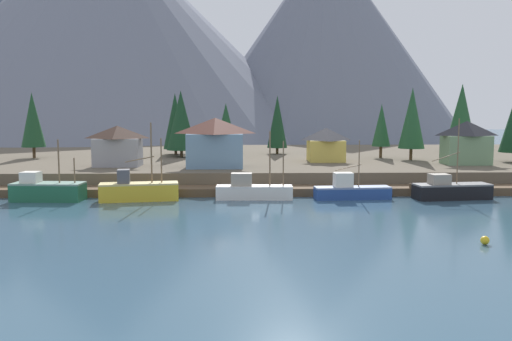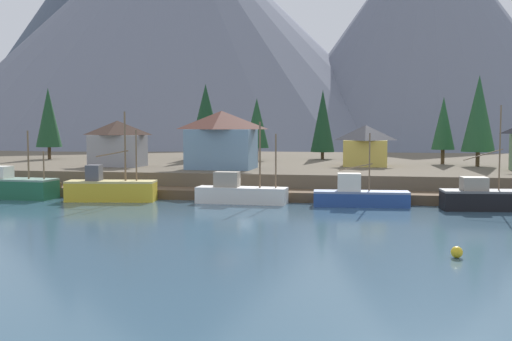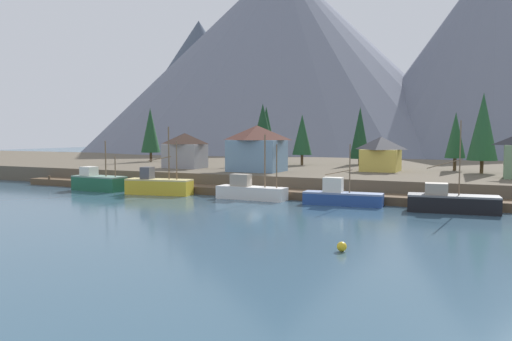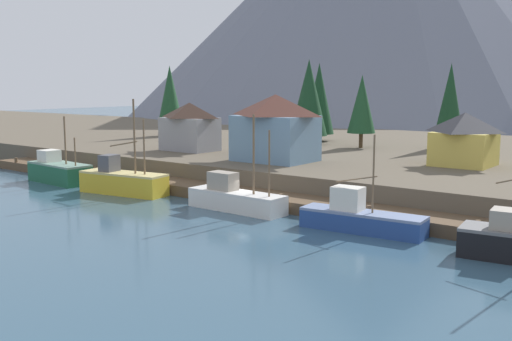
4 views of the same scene
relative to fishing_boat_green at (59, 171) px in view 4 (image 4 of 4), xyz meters
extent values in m
cube|color=#335166|center=(23.89, 21.95, -1.73)|extent=(400.00, 400.00, 1.00)
cube|color=brown|center=(23.89, 3.95, -0.73)|extent=(80.00, 4.00, 1.00)
cylinder|color=brown|center=(-12.11, 2.15, -0.43)|extent=(0.36, 0.36, 1.60)
cylinder|color=brown|center=(-4.11, 2.15, -0.43)|extent=(0.36, 0.36, 1.60)
cylinder|color=brown|center=(3.89, 2.15, -0.43)|extent=(0.36, 0.36, 1.60)
cylinder|color=brown|center=(11.89, 2.15, -0.43)|extent=(0.36, 0.36, 1.60)
cylinder|color=brown|center=(19.89, 2.15, -0.43)|extent=(0.36, 0.36, 1.60)
cylinder|color=brown|center=(27.89, 2.15, -0.43)|extent=(0.36, 0.36, 1.60)
cylinder|color=brown|center=(35.89, 2.15, -0.43)|extent=(0.36, 0.36, 1.60)
cylinder|color=brown|center=(43.89, 2.15, -0.43)|extent=(0.36, 0.36, 1.60)
cube|color=brown|center=(23.89, 33.95, 0.02)|extent=(400.00, 56.00, 2.50)
cone|color=#475160|center=(-63.97, 133.08, 27.13)|extent=(74.56, 74.56, 56.71)
cube|color=#1E5B3D|center=(0.16, -0.01, -0.25)|extent=(8.42, 3.62, 1.94)
cube|color=gray|center=(0.16, -0.01, 0.82)|extent=(8.42, 3.62, 0.20)
cube|color=silver|center=(-1.87, 0.13, 1.56)|extent=(2.12, 2.00, 1.28)
cylinder|color=brown|center=(1.54, -0.11, 3.47)|extent=(0.19, 0.19, 5.10)
cylinder|color=brown|center=(3.36, -0.24, 2.39)|extent=(0.16, 0.16, 2.95)
cube|color=gold|center=(10.85, -0.18, -0.27)|extent=(9.39, 3.97, 1.91)
cube|color=tan|center=(10.85, -0.18, 0.78)|extent=(9.39, 3.97, 0.20)
cube|color=#4C4C51|center=(9.12, -0.45, 1.69)|extent=(1.65, 1.89, 1.62)
cylinder|color=brown|center=(12.34, 0.05, 4.43)|extent=(0.19, 0.19, 7.09)
cylinder|color=brown|center=(13.46, 0.23, 3.50)|extent=(0.16, 0.16, 5.22)
cylinder|color=brown|center=(10.99, -0.15, 3.67)|extent=(3.35, 0.65, 0.74)
cube|color=silver|center=(24.47, 0.51, -0.52)|extent=(9.16, 2.65, 1.42)
cube|color=silver|center=(24.47, 0.51, 0.29)|extent=(9.16, 2.65, 0.20)
cube|color=gray|center=(22.95, 0.55, 1.16)|extent=(2.50, 1.52, 1.52)
cylinder|color=brown|center=(26.34, 0.46, 3.66)|extent=(0.18, 0.18, 6.54)
cylinder|color=brown|center=(27.94, 0.41, 3.07)|extent=(0.15, 0.15, 5.35)
cube|color=navy|center=(36.29, 0.38, -0.58)|extent=(9.25, 2.93, 1.28)
cube|color=#6C7DA2|center=(36.29, 0.38, 0.16)|extent=(9.25, 2.93, 0.20)
cube|color=silver|center=(35.13, 0.29, 1.11)|extent=(2.30, 1.71, 1.70)
cylinder|color=brown|center=(37.04, 0.43, 3.05)|extent=(0.13, 0.13, 5.59)
cylinder|color=brown|center=(35.74, 0.33, 2.57)|extent=(3.19, 0.34, 0.76)
cube|color=gray|center=(46.56, -0.27, 1.23)|extent=(2.47, 2.02, 1.20)
cube|color=gray|center=(4.99, 15.27, 3.29)|extent=(6.49, 4.42, 4.04)
pyramid|color=#422D23|center=(4.99, 15.27, 6.23)|extent=(6.82, 4.64, 1.83)
cube|color=gold|center=(36.32, 21.90, 2.95)|extent=(5.49, 5.41, 3.36)
pyramid|color=#2D2D33|center=(36.32, 21.90, 5.61)|extent=(5.76, 5.68, 1.95)
cube|color=#6689A8|center=(19.22, 13.43, 3.68)|extent=(7.84, 6.02, 4.81)
pyramid|color=brown|center=(19.22, 13.43, 7.20)|extent=(8.23, 6.32, 2.22)
cylinder|color=#4C3823|center=(-12.09, 28.74, 2.23)|extent=(0.50, 0.50, 1.90)
cone|color=#194223|center=(-12.09, 28.74, 7.74)|extent=(3.95, 3.95, 9.12)
cylinder|color=#4C3823|center=(12.55, 30.46, 1.89)|extent=(0.50, 0.50, 1.23)
cone|color=#14381E|center=(12.55, 30.46, 7.60)|extent=(5.09, 5.09, 10.20)
cylinder|color=#4C3823|center=(29.55, 36.62, 1.85)|extent=(0.50, 0.50, 1.14)
cone|color=#14381E|center=(29.55, 36.62, 7.21)|extent=(3.71, 3.71, 9.58)
cylinder|color=#4C3823|center=(20.26, 30.87, 2.23)|extent=(0.50, 0.50, 1.92)
cone|color=#194223|center=(20.26, 30.87, 6.87)|extent=(3.59, 3.59, 7.36)
cylinder|color=#4C3823|center=(10.93, 35.76, 1.79)|extent=(0.50, 0.50, 1.03)
cone|color=#14381E|center=(10.93, 35.76, 7.35)|extent=(4.39, 4.39, 10.10)
camera|label=1|loc=(22.98, -64.71, 9.57)|focal=38.59mm
camera|label=2|loc=(37.52, -60.36, 6.68)|focal=43.89mm
camera|label=3|loc=(51.67, -56.46, 7.06)|focal=35.40mm
camera|label=4|loc=(55.46, -37.29, 9.28)|focal=41.47mm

